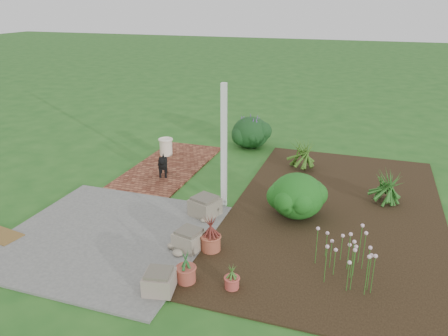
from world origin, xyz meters
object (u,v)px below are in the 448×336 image
(stone_trough_near, at_px, (159,282))
(black_dog, at_px, (163,164))
(cream_ceramic_urn, at_px, (166,147))
(evergreen_shrub, at_px, (297,195))

(stone_trough_near, bearing_deg, black_dog, 115.45)
(stone_trough_near, xyz_separation_m, cream_ceramic_urn, (-2.45, 5.28, 0.08))
(stone_trough_near, bearing_deg, cream_ceramic_urn, 114.86)
(cream_ceramic_urn, bearing_deg, stone_trough_near, -65.14)
(stone_trough_near, distance_m, black_dog, 4.34)
(stone_trough_near, height_order, cream_ceramic_urn, cream_ceramic_urn)
(evergreen_shrub, bearing_deg, cream_ceramic_urn, 149.18)
(evergreen_shrub, bearing_deg, black_dog, 163.94)
(stone_trough_near, bearing_deg, evergreen_shrub, 64.20)
(black_dog, bearing_deg, stone_trough_near, -87.23)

